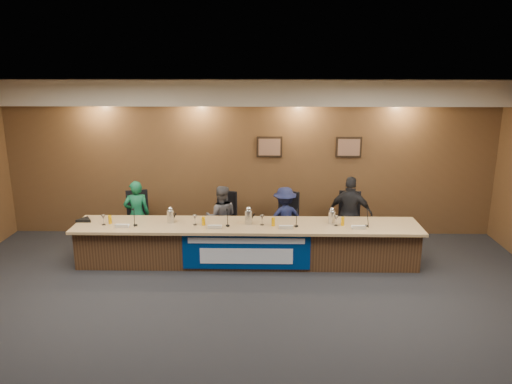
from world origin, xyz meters
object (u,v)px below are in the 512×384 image
carafe_mid (249,217)px  panelist_c (285,218)px  office_chair_c (284,223)px  office_chair_d (349,224)px  dais_body (247,244)px  office_chair_b (222,223)px  panelist_a (137,215)px  panelist_b (221,217)px  office_chair_a (139,222)px  panelist_d (350,213)px  carafe_left (171,217)px  banner (246,252)px  speakerphone (85,220)px  carafe_right (332,217)px

carafe_mid → panelist_c: bearing=48.4°
office_chair_c → office_chair_d: size_ratio=1.00×
dais_body → office_chair_b: bearing=122.6°
panelist_a → office_chair_d: bearing=165.7°
dais_body → panelist_c: size_ratio=4.89×
panelist_b → office_chair_a: size_ratio=2.61×
panelist_c → office_chair_a: bearing=-17.4°
carafe_mid → panelist_d: bearing=21.4°
panelist_c → office_chair_b: 1.23m
carafe_left → carafe_mid: size_ratio=0.89×
dais_body → panelist_d: (1.95, 0.72, 0.37)m
banner → office_chair_c: size_ratio=4.58×
panelist_c → speakerphone: 3.69m
office_chair_a → panelist_a: bearing=-107.1°
dais_body → panelist_c: 1.03m
carafe_right → carafe_left: bearing=-179.8°
carafe_left → carafe_mid: bearing=-2.2°
office_chair_c → carafe_left: (-2.06, -0.80, 0.38)m
office_chair_b → carafe_right: 2.21m
carafe_mid → speakerphone: 2.96m
panelist_c → carafe_right: (0.81, -0.69, 0.25)m
speakerphone → office_chair_b: bearing=17.5°
panelist_c → office_chair_d: bearing=169.1°
office_chair_c → carafe_mid: (-0.67, -0.85, 0.40)m
panelist_c → office_chair_c: bearing=-105.4°
office_chair_c → office_chair_a: bearing=-155.9°
banner → panelist_d: bearing=30.1°
office_chair_b → office_chair_c: (1.22, 0.00, 0.00)m
panelist_c → panelist_a: bearing=-15.4°
speakerphone → carafe_right: bearing=-0.4°
panelist_c → dais_body: bearing=30.4°
panelist_d → carafe_left: 3.39m
office_chair_d → carafe_mid: carafe_mid is taller
panelist_d → carafe_right: 0.83m
panelist_d → dais_body: bearing=37.6°
speakerphone → panelist_c: bearing=10.3°
panelist_c → panelist_d: bearing=164.6°
panelist_b → speakerphone: (-2.41, -0.66, 0.15)m
panelist_a → carafe_mid: bearing=145.4°
carafe_left → carafe_mid: carafe_mid is taller
panelist_a → office_chair_a: 0.22m
carafe_mid → carafe_left: bearing=177.8°
panelist_a → carafe_mid: 2.32m
carafe_right → office_chair_a: bearing=167.8°
banner → panelist_c: size_ratio=1.79×
banner → carafe_right: (1.50, 0.44, 0.49)m
panelist_d → office_chair_b: 2.48m
panelist_b → carafe_mid: size_ratio=4.96×
banner → office_chair_a: (-2.15, 1.23, 0.10)m
carafe_left → carafe_mid: 1.39m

